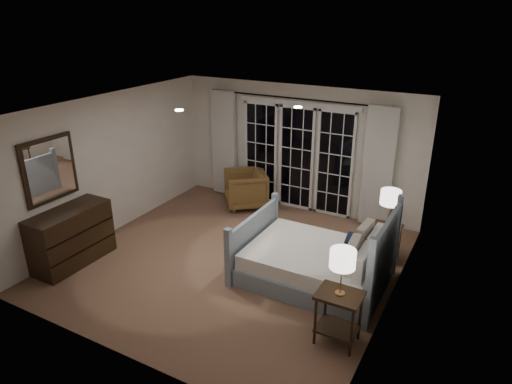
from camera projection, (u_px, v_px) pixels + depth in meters
The scene contains 20 objects.
floor at pixel (233, 260), 7.47m from camera, with size 5.00×5.00×0.00m, color brown.
ceiling at pixel (230, 109), 6.52m from camera, with size 5.00×5.00×0.00m, color white.
wall_left at pixel (112, 164), 8.10m from camera, with size 0.02×5.00×2.50m, color white.
wall_right at pixel (397, 224), 5.89m from camera, with size 0.02×5.00×2.50m, color white.
wall_back at pixel (297, 148), 9.03m from camera, with size 5.00×0.02×2.50m, color white.
wall_front at pixel (112, 264), 4.96m from camera, with size 5.00×0.02×2.50m, color white.
french_doors at pixel (296, 157), 9.05m from camera, with size 2.50×0.04×2.20m.
curtain_rod at pixel (297, 99), 8.57m from camera, with size 0.03×0.03×3.50m, color black.
curtain_left at pixel (224, 144), 9.70m from camera, with size 0.55×0.10×2.25m, color silver.
curtain_right at pixel (378, 168), 8.24m from camera, with size 0.55×0.10×2.25m, color silver.
downlight_a at pixel (298, 107), 6.66m from camera, with size 0.12×0.12×0.01m, color white.
downlight_b at pixel (179, 110), 6.47m from camera, with size 0.12×0.12×0.01m, color white.
bed at pixel (318, 262), 6.80m from camera, with size 2.11×1.50×1.22m.
nightstand_left at pixel (338, 310), 5.49m from camera, with size 0.54×0.43×0.70m.
nightstand_right at pixel (386, 237), 7.37m from camera, with size 0.46×0.37×0.60m.
lamp_left at pixel (343, 259), 5.22m from camera, with size 0.30×0.30×0.59m.
lamp_right at pixel (391, 198), 7.11m from camera, with size 0.32×0.32×0.61m.
armchair at pixel (246, 189), 9.38m from camera, with size 0.80×0.82×0.75m, color brown.
dresser at pixel (71, 237), 7.25m from camera, with size 0.55×1.30×0.92m.
mirror at pixel (50, 170), 6.94m from camera, with size 0.05×0.85×1.00m.
Camera 1 is at (3.44, -5.52, 3.85)m, focal length 32.00 mm.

